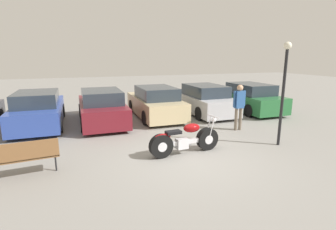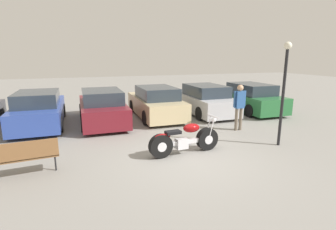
{
  "view_description": "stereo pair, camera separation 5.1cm",
  "coord_description": "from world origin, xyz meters",
  "px_view_note": "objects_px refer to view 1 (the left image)",
  "views": [
    {
      "loc": [
        -2.85,
        -6.29,
        2.8
      ],
      "look_at": [
        0.01,
        1.8,
        0.85
      ],
      "focal_mm": 28.0,
      "sensor_mm": 36.0,
      "label": 1
    },
    {
      "loc": [
        -2.8,
        -6.31,
        2.8
      ],
      "look_at": [
        0.01,
        1.8,
        0.85
      ],
      "focal_mm": 28.0,
      "sensor_mm": 36.0,
      "label": 2
    }
  ],
  "objects_px": {
    "parked_car_silver": "(203,100)",
    "parked_car_green": "(247,98)",
    "motorcycle": "(184,140)",
    "park_bench": "(22,156)",
    "parked_car_maroon": "(102,108)",
    "parked_car_champagne": "(155,103)",
    "person_standing": "(239,103)",
    "lamp_post": "(284,81)",
    "parked_car_blue": "(39,110)"
  },
  "relations": [
    {
      "from": "motorcycle",
      "to": "parked_car_champagne",
      "type": "relative_size",
      "value": 0.51
    },
    {
      "from": "parked_car_green",
      "to": "person_standing",
      "type": "xyz_separation_m",
      "value": [
        -2.57,
        -2.97,
        0.39
      ]
    },
    {
      "from": "person_standing",
      "to": "parked_car_blue",
      "type": "bearing_deg",
      "value": 156.19
    },
    {
      "from": "parked_car_silver",
      "to": "person_standing",
      "type": "relative_size",
      "value": 2.5
    },
    {
      "from": "parked_car_maroon",
      "to": "lamp_post",
      "type": "bearing_deg",
      "value": -43.73
    },
    {
      "from": "parked_car_blue",
      "to": "parked_car_maroon",
      "type": "height_order",
      "value": "same"
    },
    {
      "from": "motorcycle",
      "to": "park_bench",
      "type": "xyz_separation_m",
      "value": [
        -4.15,
        -0.17,
        0.13
      ]
    },
    {
      "from": "lamp_post",
      "to": "person_standing",
      "type": "bearing_deg",
      "value": 96.96
    },
    {
      "from": "parked_car_champagne",
      "to": "lamp_post",
      "type": "distance_m",
      "value": 5.9
    },
    {
      "from": "parked_car_maroon",
      "to": "motorcycle",
      "type": "bearing_deg",
      "value": -67.33
    },
    {
      "from": "parked_car_silver",
      "to": "parked_car_green",
      "type": "height_order",
      "value": "same"
    },
    {
      "from": "motorcycle",
      "to": "parked_car_maroon",
      "type": "distance_m",
      "value": 4.9
    },
    {
      "from": "parked_car_blue",
      "to": "parked_car_silver",
      "type": "bearing_deg",
      "value": -0.13
    },
    {
      "from": "parked_car_blue",
      "to": "parked_car_maroon",
      "type": "relative_size",
      "value": 1.0
    },
    {
      "from": "person_standing",
      "to": "parked_car_maroon",
      "type": "bearing_deg",
      "value": 148.83
    },
    {
      "from": "parked_car_champagne",
      "to": "lamp_post",
      "type": "height_order",
      "value": "lamp_post"
    },
    {
      "from": "parked_car_blue",
      "to": "parked_car_maroon",
      "type": "bearing_deg",
      "value": -6.93
    },
    {
      "from": "parked_car_blue",
      "to": "lamp_post",
      "type": "bearing_deg",
      "value": -34.32
    },
    {
      "from": "motorcycle",
      "to": "parked_car_green",
      "type": "distance_m",
      "value": 7.15
    },
    {
      "from": "parked_car_champagne",
      "to": "parked_car_green",
      "type": "distance_m",
      "value": 4.92
    },
    {
      "from": "parked_car_champagne",
      "to": "person_standing",
      "type": "bearing_deg",
      "value": -53.8
    },
    {
      "from": "lamp_post",
      "to": "person_standing",
      "type": "relative_size",
      "value": 1.84
    },
    {
      "from": "parked_car_maroon",
      "to": "person_standing",
      "type": "relative_size",
      "value": 2.5
    },
    {
      "from": "person_standing",
      "to": "parked_car_champagne",
      "type": "bearing_deg",
      "value": 126.2
    },
    {
      "from": "parked_car_green",
      "to": "lamp_post",
      "type": "bearing_deg",
      "value": -115.53
    },
    {
      "from": "parked_car_silver",
      "to": "lamp_post",
      "type": "relative_size",
      "value": 1.36
    },
    {
      "from": "motorcycle",
      "to": "park_bench",
      "type": "distance_m",
      "value": 4.16
    },
    {
      "from": "lamp_post",
      "to": "parked_car_green",
      "type": "bearing_deg",
      "value": 64.47
    },
    {
      "from": "parked_car_champagne",
      "to": "park_bench",
      "type": "xyz_separation_m",
      "value": [
        -4.72,
        -4.99,
        -0.11
      ]
    },
    {
      "from": "lamp_post",
      "to": "motorcycle",
      "type": "bearing_deg",
      "value": 174.56
    },
    {
      "from": "motorcycle",
      "to": "parked_car_green",
      "type": "bearing_deg",
      "value": 39.9
    },
    {
      "from": "parked_car_green",
      "to": "person_standing",
      "type": "bearing_deg",
      "value": -130.81
    },
    {
      "from": "motorcycle",
      "to": "lamp_post",
      "type": "distance_m",
      "value": 3.55
    },
    {
      "from": "parked_car_maroon",
      "to": "person_standing",
      "type": "xyz_separation_m",
      "value": [
        4.8,
        -2.9,
        0.39
      ]
    },
    {
      "from": "motorcycle",
      "to": "person_standing",
      "type": "relative_size",
      "value": 1.27
    },
    {
      "from": "parked_car_blue",
      "to": "lamp_post",
      "type": "height_order",
      "value": "lamp_post"
    },
    {
      "from": "park_bench",
      "to": "parked_car_maroon",
      "type": "bearing_deg",
      "value": 64.18
    },
    {
      "from": "parked_car_silver",
      "to": "park_bench",
      "type": "height_order",
      "value": "parked_car_silver"
    },
    {
      "from": "park_bench",
      "to": "lamp_post",
      "type": "xyz_separation_m",
      "value": [
        7.3,
        -0.13,
        1.49
      ]
    },
    {
      "from": "parked_car_silver",
      "to": "motorcycle",
      "type": "bearing_deg",
      "value": -122.23
    },
    {
      "from": "park_bench",
      "to": "parked_car_silver",
      "type": "bearing_deg",
      "value": 34.69
    },
    {
      "from": "parked_car_silver",
      "to": "parked_car_green",
      "type": "xyz_separation_m",
      "value": [
        2.46,
        -0.22,
        0.0
      ]
    },
    {
      "from": "parked_car_champagne",
      "to": "lamp_post",
      "type": "xyz_separation_m",
      "value": [
        2.58,
        -5.12,
        1.39
      ]
    },
    {
      "from": "parked_car_green",
      "to": "lamp_post",
      "type": "height_order",
      "value": "lamp_post"
    },
    {
      "from": "parked_car_champagne",
      "to": "motorcycle",
      "type": "bearing_deg",
      "value": -96.74
    },
    {
      "from": "motorcycle",
      "to": "parked_car_silver",
      "type": "bearing_deg",
      "value": 57.77
    },
    {
      "from": "parked_car_champagne",
      "to": "parked_car_silver",
      "type": "height_order",
      "value": "same"
    },
    {
      "from": "parked_car_blue",
      "to": "parked_car_maroon",
      "type": "distance_m",
      "value": 2.47
    },
    {
      "from": "parked_car_silver",
      "to": "lamp_post",
      "type": "height_order",
      "value": "lamp_post"
    },
    {
      "from": "motorcycle",
      "to": "parked_car_champagne",
      "type": "height_order",
      "value": "parked_car_champagne"
    }
  ]
}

